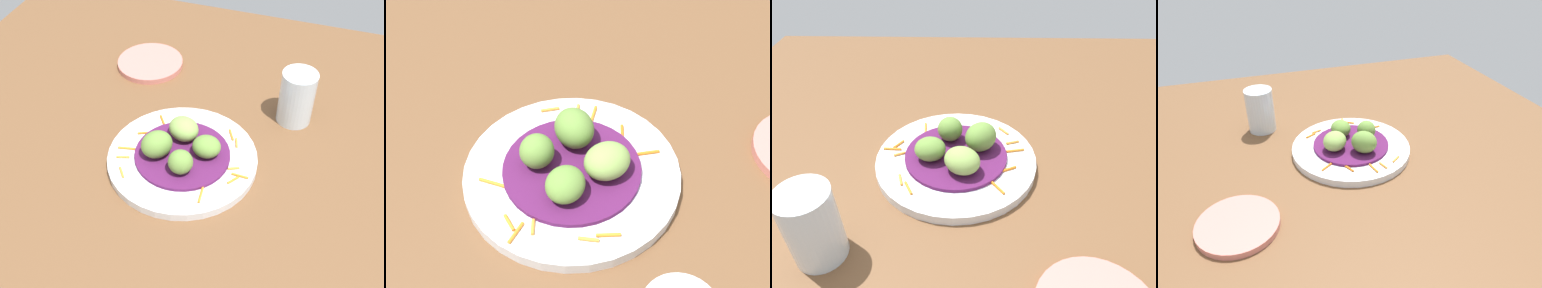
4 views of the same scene
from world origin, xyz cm
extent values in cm
cube|color=brown|center=(0.00, 0.00, 1.00)|extent=(110.00, 110.00, 2.00)
cylinder|color=silver|center=(2.24, 1.56, 2.77)|extent=(25.65, 25.65, 1.53)
cylinder|color=#51194C|center=(2.24, 1.56, 3.82)|extent=(16.36, 16.36, 0.59)
cylinder|color=orange|center=(11.38, 1.30, 3.73)|extent=(1.92, 1.18, 0.40)
cylinder|color=orange|center=(10.24, 7.37, 3.73)|extent=(1.04, 2.25, 0.40)
cylinder|color=orange|center=(-6.04, 4.60, 3.73)|extent=(2.34, 1.35, 0.40)
cylinder|color=orange|center=(-7.43, 0.14, 3.73)|extent=(3.02, 1.00, 0.40)
cylinder|color=orange|center=(12.80, -0.01, 3.73)|extent=(2.89, 0.51, 0.40)
cylinder|color=orange|center=(11.96, -1.28, 3.73)|extent=(1.64, 2.10, 0.40)
cylinder|color=orange|center=(-7.16, -2.18, 3.73)|extent=(2.28, 1.05, 0.40)
cylinder|color=orange|center=(-5.88, -5.51, 3.73)|extent=(1.77, 2.15, 0.40)
cylinder|color=orange|center=(7.95, -5.70, 3.73)|extent=(0.76, 3.67, 0.40)
cylinder|color=orange|center=(-3.96, 8.51, 3.73)|extent=(2.30, 3.00, 0.40)
cylinder|color=orange|center=(8.84, 9.06, 3.73)|extent=(1.59, 2.56, 0.40)
ellipsoid|color=olive|center=(-1.70, 0.46, 6.42)|extent=(7.08, 7.14, 4.61)
ellipsoid|color=olive|center=(3.34, -2.37, 6.19)|extent=(4.30, 4.21, 4.14)
ellipsoid|color=olive|center=(6.18, 2.66, 5.91)|extent=(4.98, 4.53, 3.57)
ellipsoid|color=#84A851|center=(1.14, 5.50, 6.04)|extent=(7.25, 6.99, 3.85)
camera|label=1|loc=(23.12, -55.05, 64.46)|focal=46.95mm
camera|label=2|loc=(39.84, 20.09, 52.46)|focal=51.07mm
camera|label=3|loc=(-0.29, 45.00, 39.53)|focal=32.73mm
camera|label=4|loc=(-60.06, 22.12, 45.04)|focal=33.20mm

